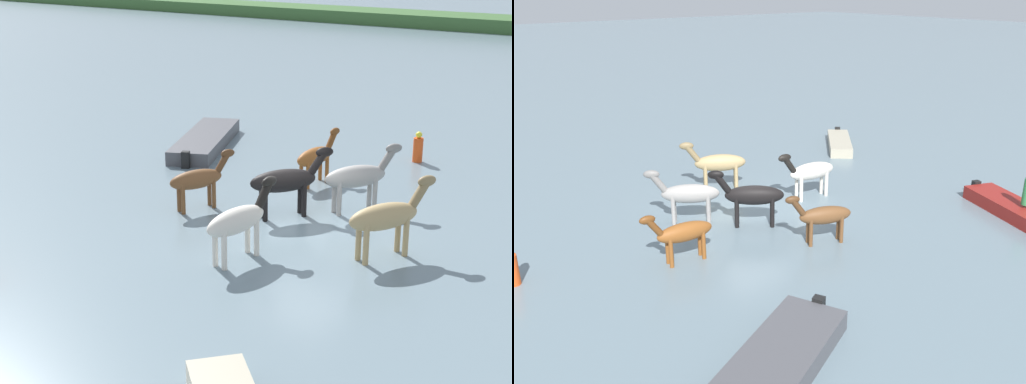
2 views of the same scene
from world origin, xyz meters
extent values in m
plane|color=slate|center=(0.00, 0.00, 0.00)|extent=(217.22, 217.22, 0.00)
ellipsoid|color=black|center=(-0.98, 0.49, 1.12)|extent=(1.69, 1.98, 0.68)
cylinder|color=black|center=(-0.75, 1.08, 0.56)|extent=(0.15, 0.15, 1.12)
cylinder|color=black|center=(-0.49, 0.88, 0.56)|extent=(0.15, 0.15, 1.12)
cylinder|color=black|center=(-1.48, 0.11, 0.56)|extent=(0.15, 0.15, 1.12)
cylinder|color=black|center=(-1.21, -0.09, 0.56)|extent=(0.15, 0.15, 1.12)
cylinder|color=black|center=(-0.34, 1.36, 1.56)|extent=(0.56, 0.64, 0.74)
ellipsoid|color=black|center=(-0.21, 1.53, 1.86)|extent=(0.52, 0.58, 0.30)
ellipsoid|color=tan|center=(2.71, -0.57, 1.13)|extent=(1.52, 2.08, 0.69)
cylinder|color=tan|center=(2.86, 0.04, 0.57)|extent=(0.15, 0.15, 1.13)
cylinder|color=tan|center=(3.16, -0.12, 0.57)|extent=(0.15, 0.15, 1.13)
cylinder|color=tan|center=(2.27, -1.03, 0.57)|extent=(0.15, 0.15, 1.13)
cylinder|color=tan|center=(2.56, -1.19, 0.57)|extent=(0.15, 0.15, 1.13)
cylinder|color=olive|center=(3.24, 0.38, 1.58)|extent=(0.51, 0.66, 0.75)
ellipsoid|color=olive|center=(3.34, 0.57, 1.89)|extent=(0.48, 0.60, 0.30)
ellipsoid|color=brown|center=(-1.79, 3.68, 0.96)|extent=(0.72, 1.79, 0.59)
cylinder|color=brown|center=(-1.86, 4.22, 0.48)|extent=(0.13, 0.13, 0.96)
cylinder|color=brown|center=(-1.58, 4.18, 0.48)|extent=(0.13, 0.13, 0.96)
cylinder|color=brown|center=(-1.99, 3.18, 0.48)|extent=(0.13, 0.13, 0.96)
cylinder|color=brown|center=(-1.71, 3.14, 0.48)|extent=(0.13, 0.13, 0.96)
cylinder|color=brown|center=(-1.67, 4.60, 1.34)|extent=(0.26, 0.55, 0.64)
ellipsoid|color=brown|center=(-1.65, 4.78, 1.61)|extent=(0.26, 0.50, 0.26)
ellipsoid|color=#9E9993|center=(0.53, 2.10, 1.10)|extent=(1.60, 1.98, 0.67)
cylinder|color=#9E9993|center=(0.73, 2.69, 0.55)|extent=(0.15, 0.15, 1.10)
cylinder|color=#9E9993|center=(1.00, 2.51, 0.55)|extent=(0.15, 0.15, 1.10)
cylinder|color=#9E9993|center=(0.07, 1.70, 0.55)|extent=(0.15, 0.15, 1.10)
cylinder|color=#9E9993|center=(0.33, 1.52, 0.55)|extent=(0.15, 0.15, 1.10)
cylinder|color=slate|center=(1.13, 2.98, 1.54)|extent=(0.53, 0.63, 0.73)
ellipsoid|color=slate|center=(1.24, 3.16, 1.84)|extent=(0.50, 0.58, 0.29)
ellipsoid|color=silver|center=(-0.25, -2.84, 1.09)|extent=(0.84, 2.03, 0.66)
cylinder|color=silver|center=(-0.33, -2.23, 0.54)|extent=(0.14, 0.14, 1.09)
cylinder|color=silver|center=(-0.01, -2.27, 0.54)|extent=(0.14, 0.14, 1.09)
cylinder|color=silver|center=(-0.48, -3.40, 0.54)|extent=(0.14, 0.14, 1.09)
cylinder|color=silver|center=(-0.17, -3.44, 0.54)|extent=(0.14, 0.14, 1.09)
cylinder|color=black|center=(-0.11, -1.80, 1.52)|extent=(0.31, 0.63, 0.72)
ellipsoid|color=black|center=(-0.08, -1.60, 1.81)|extent=(0.30, 0.56, 0.29)
ellipsoid|color=brown|center=(-3.46, -0.46, 0.96)|extent=(1.15, 1.80, 0.58)
cylinder|color=brown|center=(-3.39, 0.08, 0.48)|extent=(0.13, 0.13, 0.96)
cylinder|color=brown|center=(-3.13, -0.03, 0.48)|extent=(0.13, 0.13, 0.96)
cylinder|color=brown|center=(-3.79, -0.88, 0.48)|extent=(0.13, 0.13, 0.96)
cylinder|color=brown|center=(-3.54, -0.99, 0.48)|extent=(0.13, 0.13, 0.96)
cylinder|color=#50311A|center=(-3.10, 0.39, 1.34)|extent=(0.39, 0.57, 0.64)
ellipsoid|color=#50311A|center=(-3.03, 0.56, 1.60)|extent=(0.37, 0.52, 0.26)
cube|color=maroon|center=(-6.31, -7.25, 0.17)|extent=(4.70, 2.82, 0.64)
cube|color=black|center=(-4.09, -8.10, 0.24)|extent=(0.32, 0.35, 0.69)
cube|color=#4C4C51|center=(-7.70, 5.33, 0.18)|extent=(3.77, 5.79, 0.67)
cube|color=black|center=(-6.50, 2.67, 0.26)|extent=(0.35, 0.33, 0.72)
cube|color=#B7AD93|center=(3.98, -8.65, 0.16)|extent=(3.53, 3.31, 0.61)
cube|color=black|center=(5.46, -9.98, 0.23)|extent=(0.37, 0.37, 0.66)
camera|label=1|loc=(9.95, -16.71, 7.71)|focal=51.77mm
camera|label=2|loc=(-14.87, 10.86, 7.85)|focal=38.41mm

